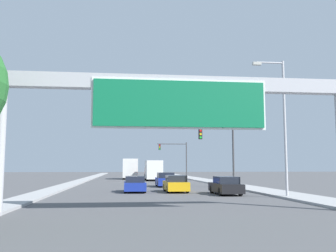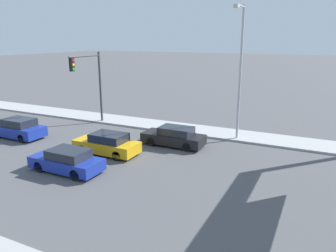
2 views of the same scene
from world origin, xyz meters
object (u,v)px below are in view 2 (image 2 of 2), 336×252
Objects in this scene: car_far_center at (67,161)px; car_mid_right at (107,144)px; car_far_right at (18,129)px; street_lamp_right at (240,65)px; traffic_light_near_intersection at (91,77)px; car_mid_left at (174,137)px.

car_mid_right is at bearing -4.31° from car_far_center.
street_lamp_right is (6.61, -15.39, 4.90)m from car_far_right.
car_far_right is 0.68× the size of traffic_light_near_intersection.
street_lamp_right is (1.03, -12.52, 1.39)m from traffic_light_near_intersection.
car_mid_right reaches higher than car_far_center.
car_far_center is at bearing 144.34° from street_lamp_right.
street_lamp_right reaches higher than car_far_right.
car_far_center is 11.09m from traffic_light_near_intersection.
traffic_light_near_intersection is 0.65× the size of street_lamp_right.
car_mid_left is 0.46× the size of street_lamp_right.
car_mid_left is at bearing -26.87° from car_far_center.
car_mid_left is (3.50, -3.28, -0.01)m from car_mid_right.
car_far_right is at bearing 106.68° from car_mid_left.
street_lamp_right reaches higher than car_mid_left.
street_lamp_right is at bearing -46.61° from car_mid_right.
car_far_right is (-3.50, 11.68, 0.06)m from car_mid_left.
car_far_right reaches higher than car_mid_right.
street_lamp_right is (10.11, -7.25, 4.97)m from car_far_center.
car_far_center is 1.01× the size of car_far_right.
car_mid_right is 8.62m from traffic_light_near_intersection.
car_far_right is at bearing 113.23° from street_lamp_right.
car_mid_left is at bearing -73.32° from car_far_right.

